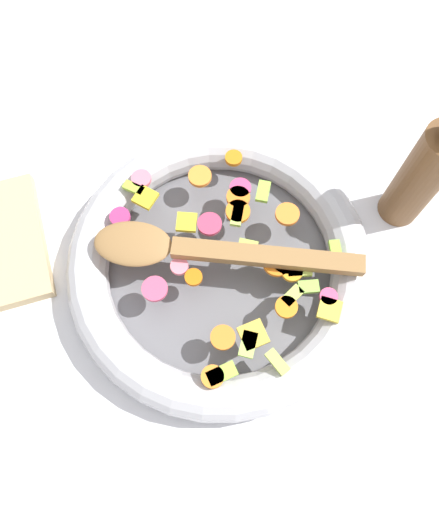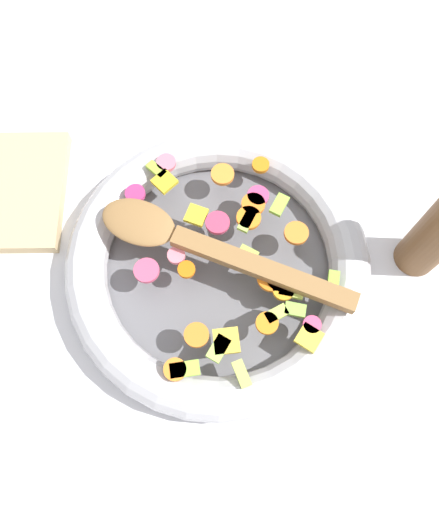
% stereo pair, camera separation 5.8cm
% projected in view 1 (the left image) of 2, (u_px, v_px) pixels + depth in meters
% --- Properties ---
extents(ground_plane, '(4.00, 4.00, 0.00)m').
position_uv_depth(ground_plane, '(220.00, 270.00, 0.63)').
color(ground_plane, silver).
extents(skillet, '(0.37, 0.37, 0.05)m').
position_uv_depth(skillet, '(220.00, 264.00, 0.60)').
color(skillet, slate).
rests_on(skillet, ground_plane).
extents(chopped_vegetables, '(0.27, 0.29, 0.01)m').
position_uv_depth(chopped_vegetables, '(234.00, 254.00, 0.58)').
color(chopped_vegetables, orange).
rests_on(chopped_vegetables, skillet).
extents(wooden_spoon, '(0.30, 0.15, 0.01)m').
position_uv_depth(wooden_spoon, '(198.00, 250.00, 0.57)').
color(wooden_spoon, olive).
rests_on(wooden_spoon, chopped_vegetables).
extents(pepper_mill, '(0.05, 0.05, 0.19)m').
position_uv_depth(pepper_mill, '(422.00, 175.00, 0.57)').
color(pepper_mill, brown).
rests_on(pepper_mill, ground_plane).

